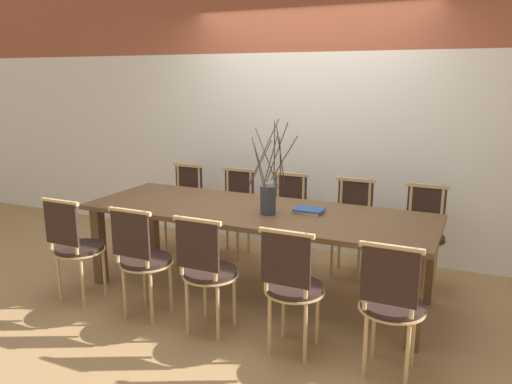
{
  "coord_description": "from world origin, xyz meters",
  "views": [
    {
      "loc": [
        1.68,
        -3.65,
        1.83
      ],
      "look_at": [
        0.0,
        0.0,
        0.89
      ],
      "focal_mm": 35.0,
      "sensor_mm": 36.0,
      "label": 1
    }
  ],
  "objects_px": {
    "dining_table": "(256,219)",
    "book_stack": "(308,210)",
    "chair_near_center": "(207,268)",
    "vase_centerpiece": "(268,197)",
    "chair_far_center": "(286,214)"
  },
  "relations": [
    {
      "from": "dining_table",
      "to": "book_stack",
      "type": "bearing_deg",
      "value": 12.7
    },
    {
      "from": "dining_table",
      "to": "chair_near_center",
      "type": "xyz_separation_m",
      "value": [
        -0.03,
        -0.78,
        -0.16
      ]
    },
    {
      "from": "dining_table",
      "to": "vase_centerpiece",
      "type": "distance_m",
      "value": 0.28
    },
    {
      "from": "dining_table",
      "to": "chair_near_center",
      "type": "relative_size",
      "value": 3.28
    },
    {
      "from": "chair_far_center",
      "to": "book_stack",
      "type": "bearing_deg",
      "value": 123.95
    },
    {
      "from": "dining_table",
      "to": "chair_far_center",
      "type": "relative_size",
      "value": 3.28
    },
    {
      "from": "chair_far_center",
      "to": "chair_near_center",
      "type": "bearing_deg",
      "value": 90.27
    },
    {
      "from": "chair_near_center",
      "to": "vase_centerpiece",
      "type": "bearing_deg",
      "value": 76.21
    },
    {
      "from": "chair_near_center",
      "to": "dining_table",
      "type": "bearing_deg",
      "value": 88.15
    },
    {
      "from": "book_stack",
      "to": "chair_near_center",
      "type": "bearing_deg",
      "value": -117.33
    },
    {
      "from": "book_stack",
      "to": "vase_centerpiece",
      "type": "bearing_deg",
      "value": -147.88
    },
    {
      "from": "chair_far_center",
      "to": "dining_table",
      "type": "bearing_deg",
      "value": 92.38
    },
    {
      "from": "chair_near_center",
      "to": "book_stack",
      "type": "xyz_separation_m",
      "value": [
        0.45,
        0.87,
        0.26
      ]
    },
    {
      "from": "chair_far_center",
      "to": "book_stack",
      "type": "relative_size",
      "value": 3.57
    },
    {
      "from": "chair_near_center",
      "to": "vase_centerpiece",
      "type": "height_order",
      "value": "vase_centerpiece"
    }
  ]
}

